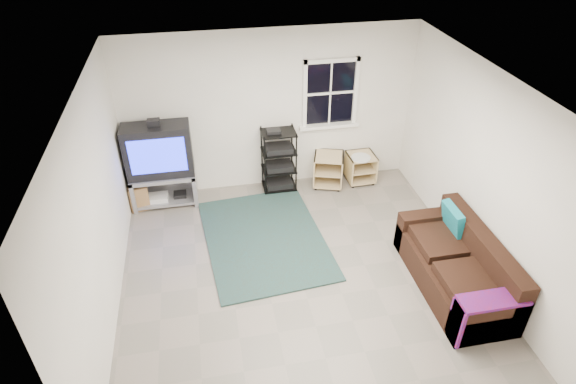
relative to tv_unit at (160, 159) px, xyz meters
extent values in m
plane|color=gray|center=(1.75, -2.03, -0.80)|extent=(4.60, 4.60, 0.00)
plane|color=white|center=(1.75, -2.03, 1.80)|extent=(4.60, 4.60, 0.00)
plane|color=white|center=(1.75, 0.27, 0.50)|extent=(4.60, 0.00, 4.60)
plane|color=white|center=(1.75, -4.33, 0.50)|extent=(4.60, 0.00, 4.60)
plane|color=white|center=(-0.55, -2.03, 0.50)|extent=(0.00, 4.60, 4.60)
plane|color=white|center=(4.05, -2.03, 0.50)|extent=(0.00, 4.60, 4.60)
cube|color=black|center=(2.70, 0.26, 0.75)|extent=(0.80, 0.01, 1.02)
cube|color=white|center=(2.70, 0.24, 1.27)|extent=(0.88, 0.06, 0.06)
cube|color=white|center=(2.70, 0.22, 0.20)|extent=(0.98, 0.14, 0.05)
cube|color=white|center=(2.29, 0.24, 0.75)|extent=(0.06, 0.06, 1.10)
cube|color=white|center=(3.11, 0.24, 0.75)|extent=(0.06, 0.06, 1.10)
cube|color=white|center=(2.70, 0.24, 0.75)|extent=(0.78, 0.04, 0.04)
cube|color=gray|center=(0.00, -0.01, -0.28)|extent=(0.99, 0.50, 0.06)
cube|color=gray|center=(-0.47, -0.01, -0.53)|extent=(0.06, 0.50, 0.55)
cube|color=gray|center=(0.47, -0.01, -0.53)|extent=(0.06, 0.50, 0.55)
cube|color=gray|center=(0.00, -0.01, -0.73)|extent=(0.87, 0.46, 0.04)
cube|color=gray|center=(0.00, 0.22, -0.53)|extent=(0.99, 0.04, 0.55)
cube|color=silver|center=(-0.12, -0.05, -0.67)|extent=(0.30, 0.24, 0.08)
cube|color=black|center=(0.22, -0.01, -0.68)|extent=(0.20, 0.18, 0.06)
cube|color=black|center=(0.00, -0.01, 0.15)|extent=(0.99, 0.42, 0.81)
cube|color=#1C2BED|center=(0.00, -0.22, 0.17)|extent=(0.81, 0.01, 0.55)
cube|color=black|center=(0.00, -0.01, 0.61)|extent=(0.18, 0.13, 0.10)
cylinder|color=black|center=(1.59, -0.12, -0.26)|extent=(0.02, 0.02, 1.09)
cylinder|color=black|center=(2.10, -0.12, -0.26)|extent=(0.02, 0.02, 1.09)
cylinder|color=black|center=(1.59, 0.23, -0.26)|extent=(0.02, 0.02, 1.09)
cylinder|color=black|center=(2.10, 0.23, -0.26)|extent=(0.02, 0.02, 1.09)
cube|color=black|center=(1.84, 0.05, -0.75)|extent=(0.54, 0.39, 0.02)
cube|color=black|center=(1.84, 0.05, -0.70)|extent=(0.42, 0.32, 0.09)
cube|color=black|center=(1.84, 0.05, -0.42)|extent=(0.54, 0.39, 0.02)
cube|color=black|center=(1.84, 0.05, -0.37)|extent=(0.42, 0.32, 0.09)
cube|color=black|center=(1.84, 0.05, -0.09)|extent=(0.54, 0.39, 0.02)
cube|color=black|center=(1.84, 0.05, -0.04)|extent=(0.42, 0.32, 0.09)
cube|color=black|center=(1.84, 0.05, 0.24)|extent=(0.54, 0.39, 0.02)
cube|color=#D5BD83|center=(2.67, 0.01, -0.25)|extent=(0.59, 0.59, 0.02)
cube|color=#D5BD83|center=(2.67, 0.01, -0.74)|extent=(0.59, 0.59, 0.02)
cube|color=#D5BD83|center=(2.46, 0.08, -0.50)|extent=(0.16, 0.46, 0.51)
cube|color=#D5BD83|center=(2.89, -0.05, -0.50)|extent=(0.16, 0.46, 0.51)
cube|color=#D5BD83|center=(2.74, 0.23, -0.50)|extent=(0.42, 0.15, 0.51)
cube|color=#D5BD83|center=(2.67, 0.01, -0.52)|extent=(0.55, 0.56, 0.02)
cylinder|color=black|center=(2.44, -0.11, -0.78)|extent=(0.05, 0.05, 0.05)
cylinder|color=black|center=(2.91, 0.14, -0.78)|extent=(0.05, 0.05, 0.05)
cube|color=#D5BD83|center=(3.24, 0.02, -0.31)|extent=(0.46, 0.46, 0.02)
cube|color=#D5BD83|center=(3.24, 0.02, -0.74)|extent=(0.46, 0.46, 0.02)
cube|color=#D5BD83|center=(3.03, 0.02, -0.53)|extent=(0.03, 0.45, 0.45)
cube|color=#D5BD83|center=(3.45, 0.03, -0.53)|extent=(0.03, 0.45, 0.45)
cube|color=#D5BD83|center=(3.23, 0.24, -0.53)|extent=(0.41, 0.03, 0.45)
cube|color=#D5BD83|center=(3.24, 0.02, -0.55)|extent=(0.42, 0.44, 0.02)
cylinder|color=black|center=(3.07, -0.16, -0.78)|extent=(0.05, 0.05, 0.05)
cylinder|color=black|center=(3.41, 0.21, -0.78)|extent=(0.05, 0.05, 0.05)
cylinder|color=silver|center=(3.20, -0.07, -0.29)|extent=(0.32, 0.32, 0.02)
cube|color=black|center=(3.61, -2.61, -0.61)|extent=(0.83, 1.85, 0.39)
cube|color=black|center=(3.91, -2.61, -0.21)|extent=(0.22, 1.85, 0.40)
cube|color=black|center=(3.61, -1.80, -0.51)|extent=(0.83, 0.22, 0.57)
cube|color=black|center=(3.61, -3.42, -0.51)|extent=(0.83, 0.22, 0.57)
cube|color=black|center=(3.53, -2.98, -0.35)|extent=(0.55, 0.67, 0.12)
cube|color=black|center=(3.53, -2.24, -0.35)|extent=(0.55, 0.67, 0.12)
cube|color=teal|center=(3.77, -2.10, -0.13)|extent=(0.19, 0.44, 0.38)
cube|color=#0D1897|center=(3.59, -3.42, -0.21)|extent=(0.77, 0.28, 0.04)
cube|color=#0D1897|center=(3.21, -3.42, -0.49)|extent=(0.04, 0.28, 0.54)
cube|color=black|center=(1.40, -1.23, -0.79)|extent=(1.83, 2.39, 0.03)
cube|color=#A17048|center=(-0.40, -0.11, -0.59)|extent=(0.32, 0.24, 0.41)
camera|label=1|loc=(0.72, -6.59, 3.66)|focal=30.00mm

